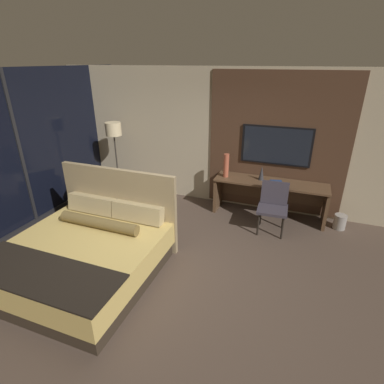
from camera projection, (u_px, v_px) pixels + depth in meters
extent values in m
plane|color=#4C3D33|center=(166.00, 268.00, 4.55)|extent=(16.00, 16.00, 0.00)
cube|color=#BCAD8E|center=(217.00, 139.00, 6.21)|extent=(7.20, 0.06, 2.80)
cube|color=#4C3323|center=(276.00, 145.00, 5.79)|extent=(2.65, 0.03, 2.70)
cube|color=black|center=(20.00, 153.00, 5.29)|extent=(0.02, 6.00, 2.80)
cube|color=black|center=(20.00, 153.00, 5.29)|extent=(0.04, 0.06, 2.80)
cube|color=black|center=(37.00, 220.00, 5.84)|extent=(0.05, 6.00, 0.08)
cube|color=#33281E|center=(82.00, 272.00, 4.31)|extent=(1.96, 1.96, 0.22)
cube|color=tan|center=(79.00, 255.00, 4.19)|extent=(2.02, 2.02, 0.34)
cube|color=black|center=(40.00, 274.00, 3.56)|extent=(2.04, 0.71, 0.02)
cube|color=#998460|center=(119.00, 207.00, 4.98)|extent=(2.06, 0.08, 1.33)
cube|color=tan|center=(92.00, 204.00, 4.99)|extent=(0.85, 0.23, 0.31)
cube|color=tan|center=(138.00, 212.00, 4.71)|extent=(0.85, 0.23, 0.31)
cylinder|color=brown|center=(99.00, 223.00, 4.52)|extent=(1.31, 0.17, 0.17)
cube|color=brown|center=(271.00, 183.00, 5.79)|extent=(2.15, 0.57, 0.03)
cube|color=brown|center=(218.00, 192.00, 6.28)|extent=(0.06, 0.51, 0.71)
cube|color=brown|center=(325.00, 208.00, 5.61)|extent=(0.06, 0.51, 0.71)
cube|color=brown|center=(271.00, 192.00, 6.14)|extent=(2.03, 0.02, 0.35)
cube|color=black|center=(276.00, 146.00, 5.76)|extent=(1.33, 0.04, 0.75)
cube|color=black|center=(276.00, 146.00, 5.75)|extent=(1.25, 0.01, 0.69)
cube|color=#38333D|center=(272.00, 209.00, 5.35)|extent=(0.54, 0.52, 0.05)
cube|color=#38333D|center=(275.00, 193.00, 5.44)|extent=(0.48, 0.13, 0.42)
cylinder|color=black|center=(258.00, 225.00, 5.33)|extent=(0.04, 0.04, 0.43)
cylinder|color=black|center=(282.00, 228.00, 5.22)|extent=(0.04, 0.04, 0.43)
cylinder|color=black|center=(261.00, 215.00, 5.68)|extent=(0.04, 0.04, 0.43)
cylinder|color=black|center=(283.00, 218.00, 5.56)|extent=(0.04, 0.04, 0.43)
cube|color=#998460|center=(98.00, 200.00, 6.30)|extent=(0.97, 0.92, 0.41)
cube|color=#998460|center=(80.00, 184.00, 6.09)|extent=(0.49, 0.62, 0.38)
cube|color=#998460|center=(96.00, 204.00, 5.96)|extent=(0.70, 0.49, 0.55)
cube|color=#998460|center=(99.00, 190.00, 6.59)|extent=(0.70, 0.49, 0.55)
cylinder|color=#282623|center=(120.00, 193.00, 7.06)|extent=(0.28, 0.28, 0.03)
cylinder|color=#332D28|center=(117.00, 165.00, 6.78)|extent=(0.03, 0.03, 1.44)
cylinder|color=beige|center=(113.00, 129.00, 6.44)|extent=(0.34, 0.34, 0.28)
cylinder|color=#B2563D|center=(226.00, 165.00, 5.94)|extent=(0.11, 0.11, 0.47)
cone|color=#333338|center=(262.00, 173.00, 5.83)|extent=(0.11, 0.11, 0.28)
cube|color=navy|center=(276.00, 182.00, 5.74)|extent=(0.25, 0.20, 0.03)
cylinder|color=gray|center=(340.00, 222.00, 5.58)|extent=(0.22, 0.22, 0.28)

